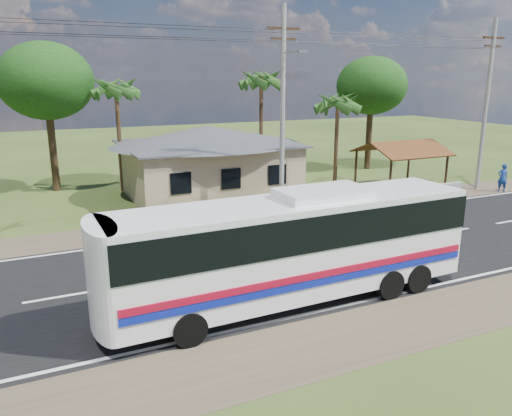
# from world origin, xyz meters

# --- Properties ---
(ground) EXTENTS (120.00, 120.00, 0.00)m
(ground) POSITION_xyz_m (0.00, 0.00, 0.00)
(ground) COLOR #2D4217
(ground) RESTS_ON ground
(road) EXTENTS (120.00, 16.00, 0.03)m
(road) POSITION_xyz_m (0.00, 0.00, 0.01)
(road) COLOR black
(road) RESTS_ON ground
(house) EXTENTS (12.40, 10.00, 5.00)m
(house) POSITION_xyz_m (1.00, 13.00, 2.64)
(house) COLOR tan
(house) RESTS_ON ground
(waiting_shed) EXTENTS (5.20, 4.48, 3.35)m
(waiting_shed) POSITION_xyz_m (13.00, 8.50, 2.73)
(waiting_shed) COLOR #3D2616
(waiting_shed) RESTS_ON ground
(concrete_barrier) EXTENTS (7.00, 0.30, 0.90)m
(concrete_barrier) POSITION_xyz_m (12.00, 5.60, 0.45)
(concrete_barrier) COLOR #9E9E99
(concrete_barrier) RESTS_ON ground
(utility_poles) EXTENTS (32.80, 2.22, 11.00)m
(utility_poles) POSITION_xyz_m (2.67, 6.49, 5.77)
(utility_poles) COLOR #9E9E99
(utility_poles) RESTS_ON ground
(palm_near) EXTENTS (2.80, 2.80, 6.70)m
(palm_near) POSITION_xyz_m (9.50, 11.00, 5.71)
(palm_near) COLOR #47301E
(palm_near) RESTS_ON ground
(palm_mid) EXTENTS (2.80, 2.80, 8.20)m
(palm_mid) POSITION_xyz_m (6.00, 15.50, 7.16)
(palm_mid) COLOR #47301E
(palm_mid) RESTS_ON ground
(palm_far) EXTENTS (2.80, 2.80, 7.70)m
(palm_far) POSITION_xyz_m (-4.00, 16.00, 6.68)
(palm_far) COLOR #47301E
(palm_far) RESTS_ON ground
(tree_behind_house) EXTENTS (6.00, 6.00, 9.61)m
(tree_behind_house) POSITION_xyz_m (-8.00, 18.00, 7.12)
(tree_behind_house) COLOR #47301E
(tree_behind_house) RESTS_ON ground
(tree_behind_shed) EXTENTS (5.60, 5.60, 9.02)m
(tree_behind_shed) POSITION_xyz_m (16.00, 16.00, 6.68)
(tree_behind_shed) COLOR #47301E
(tree_behind_shed) RESTS_ON ground
(coach_bus) EXTENTS (12.49, 2.91, 3.86)m
(coach_bus) POSITION_xyz_m (-1.80, -3.69, 2.21)
(coach_bus) COLOR white
(coach_bus) RESTS_ON ground
(motorcycle) EXTENTS (1.76, 1.20, 0.87)m
(motorcycle) POSITION_xyz_m (13.90, 6.98, 0.44)
(motorcycle) COLOR black
(motorcycle) RESTS_ON ground
(person) EXTENTS (0.81, 0.68, 1.88)m
(person) POSITION_xyz_m (18.89, 5.28, 0.94)
(person) COLOR navy
(person) RESTS_ON ground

